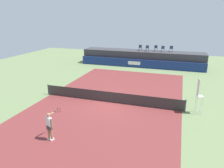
{
  "coord_description": "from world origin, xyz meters",
  "views": [
    {
      "loc": [
        5.45,
        -16.12,
        7.16
      ],
      "look_at": [
        -0.47,
        2.0,
        1.0
      ],
      "focal_mm": 33.83,
      "sensor_mm": 36.0,
      "label": 1
    }
  ],
  "objects_px": {
    "tennis_player": "(50,125)",
    "net_post_near": "(48,89)",
    "umpire_chair": "(199,94)",
    "net_post_far": "(185,106)",
    "spectator_chair_far_left": "(140,47)",
    "spectator_chair_right": "(163,49)",
    "spectator_chair_far_right": "(171,48)",
    "tennis_ball": "(114,73)",
    "spectator_chair_left": "(147,48)",
    "spectator_chair_center": "(156,48)"
  },
  "relations": [
    {
      "from": "tennis_player",
      "to": "net_post_near",
      "type": "bearing_deg",
      "value": 125.04
    },
    {
      "from": "umpire_chair",
      "to": "net_post_near",
      "type": "bearing_deg",
      "value": 179.91
    },
    {
      "from": "net_post_far",
      "to": "tennis_player",
      "type": "bearing_deg",
      "value": -139.44
    },
    {
      "from": "spectator_chair_far_left",
      "to": "spectator_chair_right",
      "type": "relative_size",
      "value": 1.0
    },
    {
      "from": "spectator_chair_far_right",
      "to": "tennis_player",
      "type": "distance_m",
      "value": 22.93
    },
    {
      "from": "tennis_ball",
      "to": "spectator_chair_far_left",
      "type": "bearing_deg",
      "value": 69.48
    },
    {
      "from": "net_post_near",
      "to": "spectator_chair_right",
      "type": "bearing_deg",
      "value": 58.71
    },
    {
      "from": "spectator_chair_far_right",
      "to": "umpire_chair",
      "type": "height_order",
      "value": "spectator_chair_far_right"
    },
    {
      "from": "net_post_far",
      "to": "tennis_player",
      "type": "xyz_separation_m",
      "value": [
        -7.75,
        -6.63,
        0.46
      ]
    },
    {
      "from": "spectator_chair_far_right",
      "to": "tennis_ball",
      "type": "bearing_deg",
      "value": -137.05
    },
    {
      "from": "net_post_far",
      "to": "tennis_player",
      "type": "distance_m",
      "value": 10.21
    },
    {
      "from": "spectator_chair_left",
      "to": "tennis_ball",
      "type": "bearing_deg",
      "value": -120.1
    },
    {
      "from": "spectator_chair_far_right",
      "to": "spectator_chair_far_left",
      "type": "bearing_deg",
      "value": -176.66
    },
    {
      "from": "spectator_chair_far_left",
      "to": "net_post_near",
      "type": "xyz_separation_m",
      "value": [
        -5.86,
        -15.26,
        -2.19
      ]
    },
    {
      "from": "spectator_chair_right",
      "to": "umpire_chair",
      "type": "height_order",
      "value": "spectator_chair_right"
    },
    {
      "from": "spectator_chair_far_right",
      "to": "net_post_far",
      "type": "height_order",
      "value": "spectator_chair_far_right"
    },
    {
      "from": "spectator_chair_far_right",
      "to": "tennis_player",
      "type": "xyz_separation_m",
      "value": [
        -5.67,
        -22.15,
        -1.73
      ]
    },
    {
      "from": "tennis_player",
      "to": "spectator_chair_right",
      "type": "bearing_deg",
      "value": 78.23
    },
    {
      "from": "spectator_chair_left",
      "to": "tennis_ball",
      "type": "height_order",
      "value": "spectator_chair_left"
    },
    {
      "from": "spectator_chair_left",
      "to": "net_post_far",
      "type": "relative_size",
      "value": 0.89
    },
    {
      "from": "spectator_chair_far_left",
      "to": "tennis_player",
      "type": "bearing_deg",
      "value": -93.17
    },
    {
      "from": "spectator_chair_far_left",
      "to": "tennis_player",
      "type": "relative_size",
      "value": 0.5
    },
    {
      "from": "spectator_chair_left",
      "to": "spectator_chair_center",
      "type": "relative_size",
      "value": 1.0
    },
    {
      "from": "spectator_chair_right",
      "to": "spectator_chair_far_left",
      "type": "bearing_deg",
      "value": 177.35
    },
    {
      "from": "umpire_chair",
      "to": "tennis_player",
      "type": "distance_m",
      "value": 10.86
    },
    {
      "from": "tennis_player",
      "to": "tennis_ball",
      "type": "xyz_separation_m",
      "value": [
        -1.02,
        15.93,
        -0.92
      ]
    },
    {
      "from": "spectator_chair_right",
      "to": "umpire_chair",
      "type": "bearing_deg",
      "value": -74.97
    },
    {
      "from": "spectator_chair_left",
      "to": "net_post_near",
      "type": "distance_m",
      "value": 16.7
    },
    {
      "from": "spectator_chair_far_right",
      "to": "net_post_near",
      "type": "bearing_deg",
      "value": -123.62
    },
    {
      "from": "net_post_far",
      "to": "spectator_chair_center",
      "type": "bearing_deg",
      "value": 105.38
    },
    {
      "from": "spectator_chair_center",
      "to": "tennis_player",
      "type": "distance_m",
      "value": 22.48
    },
    {
      "from": "net_post_near",
      "to": "net_post_far",
      "type": "height_order",
      "value": "same"
    },
    {
      "from": "spectator_chair_right",
      "to": "net_post_far",
      "type": "distance_m",
      "value": 15.6
    },
    {
      "from": "net_post_far",
      "to": "net_post_near",
      "type": "bearing_deg",
      "value": 180.0
    },
    {
      "from": "spectator_chair_right",
      "to": "net_post_far",
      "type": "bearing_deg",
      "value": -77.96
    },
    {
      "from": "spectator_chair_left",
      "to": "spectator_chair_far_right",
      "type": "bearing_deg",
      "value": 8.43
    },
    {
      "from": "spectator_chair_far_left",
      "to": "tennis_ball",
      "type": "distance_m",
      "value": 6.9
    },
    {
      "from": "spectator_chair_left",
      "to": "net_post_far",
      "type": "xyz_separation_m",
      "value": [
        5.45,
        -15.02,
        -2.19
      ]
    },
    {
      "from": "spectator_chair_right",
      "to": "tennis_ball",
      "type": "height_order",
      "value": "spectator_chair_right"
    },
    {
      "from": "spectator_chair_far_left",
      "to": "umpire_chair",
      "type": "xyz_separation_m",
      "value": [
        7.38,
        -15.28,
        -1.11
      ]
    },
    {
      "from": "net_post_far",
      "to": "spectator_chair_right",
      "type": "bearing_deg",
      "value": 102.04
    },
    {
      "from": "spectator_chair_left",
      "to": "umpire_chair",
      "type": "distance_m",
      "value": 16.34
    },
    {
      "from": "net_post_near",
      "to": "spectator_chair_far_left",
      "type": "bearing_deg",
      "value": 68.98
    },
    {
      "from": "spectator_chair_far_left",
      "to": "umpire_chair",
      "type": "relative_size",
      "value": 0.32
    },
    {
      "from": "net_post_near",
      "to": "tennis_ball",
      "type": "distance_m",
      "value": 9.99
    },
    {
      "from": "umpire_chair",
      "to": "spectator_chair_far_right",
      "type": "bearing_deg",
      "value": 100.64
    },
    {
      "from": "spectator_chair_center",
      "to": "net_post_far",
      "type": "distance_m",
      "value": 16.23
    },
    {
      "from": "spectator_chair_far_right",
      "to": "umpire_chair",
      "type": "relative_size",
      "value": 0.32
    },
    {
      "from": "spectator_chair_left",
      "to": "spectator_chair_right",
      "type": "xyz_separation_m",
      "value": [
        2.23,
        0.09,
        0.0
      ]
    },
    {
      "from": "tennis_player",
      "to": "net_post_far",
      "type": "bearing_deg",
      "value": 40.56
    }
  ]
}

